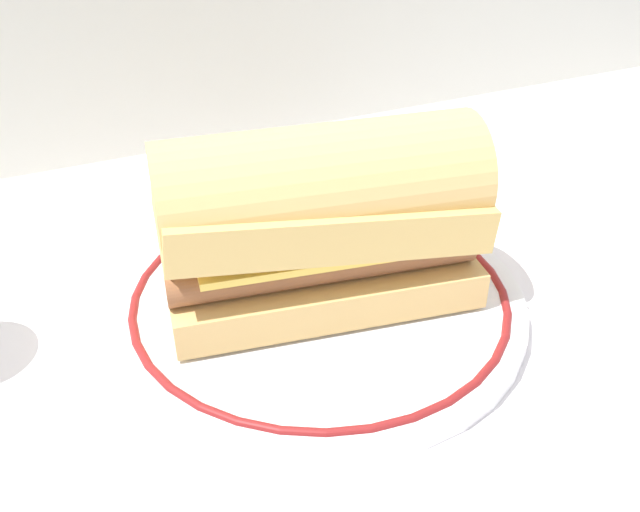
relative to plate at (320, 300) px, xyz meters
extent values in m
plane|color=white|center=(-0.01, -0.03, -0.01)|extent=(1.50, 1.50, 0.00)
cylinder|color=white|center=(0.00, 0.00, 0.00)|extent=(0.29, 0.29, 0.01)
torus|color=maroon|center=(0.00, 0.00, 0.00)|extent=(0.27, 0.27, 0.01)
cube|color=#E1B56C|center=(0.00, 0.00, 0.02)|extent=(0.22, 0.13, 0.03)
cylinder|color=brown|center=(0.00, -0.02, 0.04)|extent=(0.21, 0.05, 0.02)
cylinder|color=brown|center=(0.00, 0.00, 0.04)|extent=(0.21, 0.05, 0.02)
cylinder|color=brown|center=(0.00, 0.02, 0.04)|extent=(0.21, 0.05, 0.02)
cube|color=#EFC64C|center=(0.00, 0.00, 0.06)|extent=(0.18, 0.12, 0.01)
cube|color=#DCB766|center=(0.00, 0.00, 0.08)|extent=(0.22, 0.13, 0.05)
cylinder|color=#E5B86F|center=(0.00, 0.00, 0.09)|extent=(0.22, 0.11, 0.08)
cube|color=silver|center=(0.07, 0.14, -0.01)|extent=(0.03, 0.10, 0.01)
cube|color=black|center=(0.08, 0.22, 0.00)|extent=(0.02, 0.06, 0.01)
camera|label=1|loc=(-0.17, -0.38, 0.31)|focal=40.70mm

